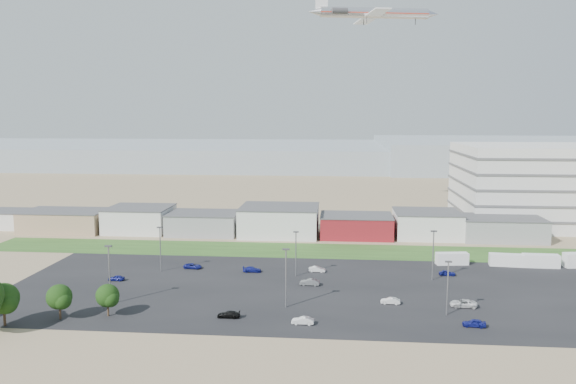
# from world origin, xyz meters

# --- Properties ---
(ground) EXTENTS (700.00, 700.00, 0.00)m
(ground) POSITION_xyz_m (0.00, 0.00, 0.00)
(ground) COLOR #837553
(ground) RESTS_ON ground
(parking_lot) EXTENTS (120.00, 50.00, 0.01)m
(parking_lot) POSITION_xyz_m (5.00, 20.00, 0.01)
(parking_lot) COLOR black
(parking_lot) RESTS_ON ground
(grass_strip) EXTENTS (160.00, 16.00, 0.02)m
(grass_strip) POSITION_xyz_m (0.00, 52.00, 0.01)
(grass_strip) COLOR #2D4F1D
(grass_strip) RESTS_ON ground
(hills_backdrop) EXTENTS (700.00, 200.00, 9.00)m
(hills_backdrop) POSITION_xyz_m (40.00, 315.00, 4.50)
(hills_backdrop) COLOR gray
(hills_backdrop) RESTS_ON ground
(building_row) EXTENTS (170.00, 20.00, 8.00)m
(building_row) POSITION_xyz_m (-17.00, 71.00, 4.00)
(building_row) COLOR silver
(building_row) RESTS_ON ground
(box_trailer_a) EXTENTS (7.55, 3.23, 2.74)m
(box_trailer_a) POSITION_xyz_m (37.15, 41.56, 1.37)
(box_trailer_a) COLOR silver
(box_trailer_a) RESTS_ON ground
(box_trailer_b) EXTENTS (7.58, 3.00, 2.77)m
(box_trailer_b) POSITION_xyz_m (49.26, 41.36, 1.39)
(box_trailer_b) COLOR silver
(box_trailer_b) RESTS_ON ground
(box_trailer_c) EXTENTS (7.94, 2.73, 2.95)m
(box_trailer_c) POSITION_xyz_m (56.80, 40.95, 1.47)
(box_trailer_c) COLOR silver
(box_trailer_c) RESTS_ON ground
(tree_mid) EXTENTS (5.40, 5.40, 8.10)m
(tree_mid) POSITION_xyz_m (-43.41, -3.98, 4.05)
(tree_mid) COLOR black
(tree_mid) RESTS_ON ground
(tree_right) EXTENTS (4.55, 4.55, 6.82)m
(tree_right) POSITION_xyz_m (-35.85, -0.26, 3.41)
(tree_right) COLOR black
(tree_right) RESTS_ON ground
(tree_near) EXTENTS (4.25, 4.25, 6.38)m
(tree_near) POSITION_xyz_m (-28.34, 1.85, 3.19)
(tree_near) COLOR black
(tree_near) RESTS_ON ground
(lightpole_front_l) EXTENTS (1.28, 0.53, 10.91)m
(lightpole_front_l) POSITION_xyz_m (-30.45, 7.97, 5.46)
(lightpole_front_l) COLOR slate
(lightpole_front_l) RESTS_ON ground
(lightpole_front_m) EXTENTS (1.26, 0.53, 10.75)m
(lightpole_front_m) POSITION_xyz_m (1.65, 9.11, 5.37)
(lightpole_front_m) COLOR slate
(lightpole_front_m) RESTS_ON ground
(lightpole_front_r) EXTENTS (1.12, 0.47, 9.55)m
(lightpole_front_r) POSITION_xyz_m (29.65, 7.57, 4.77)
(lightpole_front_r) COLOR slate
(lightpole_front_r) RESTS_ON ground
(lightpole_back_l) EXTENTS (1.17, 0.49, 9.97)m
(lightpole_back_l) POSITION_xyz_m (-28.08, 29.95, 4.99)
(lightpole_back_l) COLOR slate
(lightpole_back_l) RESTS_ON ground
(lightpole_back_m) EXTENTS (1.14, 0.48, 9.70)m
(lightpole_back_m) POSITION_xyz_m (1.91, 29.07, 4.85)
(lightpole_back_m) COLOR slate
(lightpole_back_m) RESTS_ON ground
(lightpole_back_r) EXTENTS (1.24, 0.52, 10.53)m
(lightpole_back_r) POSITION_xyz_m (30.59, 28.48, 5.27)
(lightpole_back_r) COLOR slate
(lightpole_back_r) RESTS_ON ground
(airliner) EXTENTS (50.73, 39.42, 13.44)m
(airliner) POSITION_xyz_m (22.24, 110.63, 68.59)
(airliner) COLOR silver
(parked_car_0) EXTENTS (4.93, 2.64, 1.32)m
(parked_car_0) POSITION_xyz_m (33.42, 12.06, 0.66)
(parked_car_0) COLOR silver
(parked_car_0) RESTS_ON ground
(parked_car_1) EXTENTS (3.58, 1.47, 1.16)m
(parked_car_1) POSITION_xyz_m (20.50, 12.55, 0.58)
(parked_car_1) COLOR silver
(parked_car_1) RESTS_ON ground
(parked_car_2) EXTENTS (3.89, 1.92, 1.28)m
(parked_car_2) POSITION_xyz_m (33.09, 2.41, 0.64)
(parked_car_2) COLOR navy
(parked_car_2) RESTS_ON ground
(parked_car_3) EXTENTS (3.96, 1.72, 1.13)m
(parked_car_3) POSITION_xyz_m (-7.59, 2.95, 0.57)
(parked_car_3) COLOR black
(parked_car_3) RESTS_ON ground
(parked_car_5) EXTENTS (3.34, 1.37, 1.14)m
(parked_car_5) POSITION_xyz_m (-35.13, 22.15, 0.57)
(parked_car_5) COLOR navy
(parked_car_5) RESTS_ON ground
(parked_car_6) EXTENTS (4.16, 1.87, 1.18)m
(parked_car_6) POSITION_xyz_m (-7.91, 31.10, 0.59)
(parked_car_6) COLOR navy
(parked_car_6) RESTS_ON ground
(parked_car_7) EXTENTS (4.12, 1.78, 1.32)m
(parked_car_7) POSITION_xyz_m (5.22, 22.53, 0.66)
(parked_car_7) COLOR #595B5E
(parked_car_7) RESTS_ON ground
(parked_car_8) EXTENTS (3.49, 1.42, 1.19)m
(parked_car_8) POSITION_xyz_m (34.36, 32.20, 0.59)
(parked_car_8) COLOR navy
(parked_car_8) RESTS_ON ground
(parked_car_9) EXTENTS (4.22, 2.17, 1.14)m
(parked_car_9) POSITION_xyz_m (-21.65, 32.77, 0.57)
(parked_car_9) COLOR navy
(parked_car_9) RESTS_ON ground
(parked_car_11) EXTENTS (3.78, 1.62, 1.21)m
(parked_car_11) POSITION_xyz_m (6.33, 32.47, 0.61)
(parked_car_11) COLOR silver
(parked_car_11) RESTS_ON ground
(parked_car_13) EXTENTS (3.74, 1.41, 1.22)m
(parked_car_13) POSITION_xyz_m (5.18, 1.07, 0.61)
(parked_car_13) COLOR silver
(parked_car_13) RESTS_ON ground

